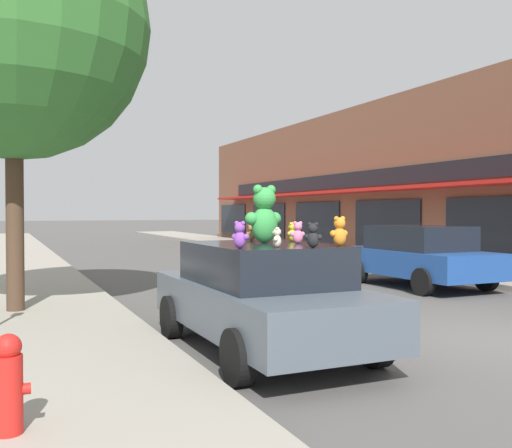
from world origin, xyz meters
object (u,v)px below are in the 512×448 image
(plush_art_car, at_px, (262,295))
(teddy_bear_purple, at_px, (240,235))
(teddy_bear_brown, at_px, (251,233))
(fire_hydrant, at_px, (8,384))
(teddy_bear_yellow, at_px, (292,232))
(parked_car_far_center, at_px, (419,255))
(teddy_bear_cream, at_px, (277,238))
(teddy_bear_orange, at_px, (339,232))
(teddy_bear_giant, at_px, (264,215))
(street_tree, at_px, (13,25))
(teddy_bear_pink, at_px, (298,233))
(teddy_bear_black, at_px, (313,235))

(plush_art_car, height_order, teddy_bear_purple, teddy_bear_purple)
(teddy_bear_brown, distance_m, fire_hydrant, 4.71)
(teddy_bear_yellow, distance_m, parked_car_far_center, 7.08)
(teddy_bear_yellow, bearing_deg, fire_hydrant, -2.36)
(teddy_bear_cream, bearing_deg, teddy_bear_orange, 121.24)
(teddy_bear_orange, distance_m, teddy_bear_yellow, 1.25)
(teddy_bear_giant, bearing_deg, teddy_bear_purple, 40.40)
(plush_art_car, xyz_separation_m, teddy_bear_giant, (0.14, 0.23, 1.08))
(teddy_bear_cream, distance_m, street_tree, 6.59)
(teddy_bear_pink, bearing_deg, teddy_bear_purple, 31.00)
(teddy_bear_purple, distance_m, teddy_bear_brown, 1.87)
(teddy_bear_orange, distance_m, parked_car_far_center, 7.85)
(teddy_bear_purple, xyz_separation_m, teddy_bear_brown, (0.87, 1.66, -0.04))
(teddy_bear_black, distance_m, teddy_bear_yellow, 1.48)
(plush_art_car, distance_m, teddy_bear_brown, 1.23)
(teddy_bear_purple, relative_size, teddy_bear_brown, 1.34)
(teddy_bear_giant, height_order, teddy_bear_brown, teddy_bear_giant)
(teddy_bear_giant, relative_size, teddy_bear_yellow, 2.88)
(teddy_bear_purple, distance_m, parked_car_far_center, 8.81)
(plush_art_car, relative_size, street_tree, 0.57)
(teddy_bear_purple, height_order, teddy_bear_yellow, teddy_bear_purple)
(teddy_bear_cream, bearing_deg, teddy_bear_brown, -157.94)
(teddy_bear_pink, relative_size, teddy_bear_brown, 1.26)
(teddy_bear_orange, bearing_deg, teddy_bear_giant, -72.49)
(plush_art_car, xyz_separation_m, teddy_bear_brown, (0.23, 0.90, 0.81))
(teddy_bear_purple, height_order, teddy_bear_brown, teddy_bear_purple)
(parked_car_far_center, distance_m, street_tree, 10.41)
(street_tree, bearing_deg, parked_car_far_center, 3.13)
(teddy_bear_black, height_order, street_tree, street_tree)
(teddy_bear_giant, xyz_separation_m, teddy_bear_black, (0.08, -1.24, -0.24))
(teddy_bear_cream, bearing_deg, teddy_bear_black, 95.25)
(teddy_bear_purple, xyz_separation_m, fire_hydrant, (-2.55, -1.40, -1.08))
(teddy_bear_pink, height_order, teddy_bear_yellow, teddy_bear_pink)
(teddy_bear_brown, bearing_deg, street_tree, 5.48)
(teddy_bear_purple, xyz_separation_m, teddy_bear_black, (0.85, -0.25, -0.01))
(teddy_bear_cream, bearing_deg, teddy_bear_yellow, -179.67)
(teddy_bear_purple, relative_size, teddy_bear_pink, 1.06)
(teddy_bear_giant, distance_m, teddy_bear_orange, 1.23)
(plush_art_car, bearing_deg, teddy_bear_giant, 58.93)
(teddy_bear_orange, relative_size, street_tree, 0.05)
(teddy_bear_cream, distance_m, teddy_bear_orange, 0.86)
(teddy_bear_cream, height_order, parked_car_far_center, teddy_bear_cream)
(teddy_bear_giant, distance_m, teddy_bear_pink, 0.55)
(plush_art_car, distance_m, parked_car_far_center, 7.81)
(teddy_bear_black, relative_size, street_tree, 0.04)
(teddy_bear_cream, height_order, teddy_bear_orange, teddy_bear_orange)
(fire_hydrant, bearing_deg, teddy_bear_giant, 35.72)
(teddy_bear_black, xyz_separation_m, teddy_bear_brown, (0.02, 1.91, -0.03))
(teddy_bear_cream, bearing_deg, street_tree, -113.65)
(fire_hydrant, bearing_deg, teddy_bear_orange, 18.70)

